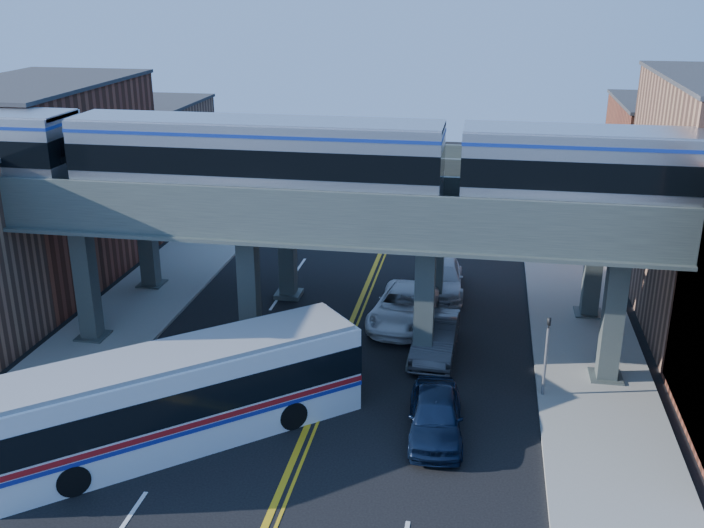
% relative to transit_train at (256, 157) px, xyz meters
% --- Properties ---
extents(ground, '(120.00, 120.00, 0.00)m').
position_rel_transit_train_xyz_m(ground, '(3.39, -8.00, -9.35)').
color(ground, black).
rests_on(ground, ground).
extents(sidewalk_west, '(5.00, 70.00, 0.16)m').
position_rel_transit_train_xyz_m(sidewalk_west, '(-8.11, 2.00, -9.27)').
color(sidewalk_west, gray).
rests_on(sidewalk_west, ground).
extents(sidewalk_east, '(5.00, 70.00, 0.16)m').
position_rel_transit_train_xyz_m(sidewalk_east, '(14.89, 2.00, -9.27)').
color(sidewalk_east, gray).
rests_on(sidewalk_east, ground).
extents(building_west_b, '(8.00, 14.00, 11.00)m').
position_rel_transit_train_xyz_m(building_west_b, '(-15.11, 8.00, -3.85)').
color(building_west_b, brown).
rests_on(building_west_b, ground).
extents(building_west_c, '(8.00, 10.00, 8.00)m').
position_rel_transit_train_xyz_m(building_west_c, '(-15.11, 21.00, -5.35)').
color(building_west_c, brown).
rests_on(building_west_c, ground).
extents(building_east_c, '(8.00, 10.00, 9.00)m').
position_rel_transit_train_xyz_m(building_east_c, '(21.89, 21.00, -4.85)').
color(building_east_c, brown).
rests_on(building_east_c, ground).
extents(elevated_viaduct_near, '(52.00, 3.60, 7.40)m').
position_rel_transit_train_xyz_m(elevated_viaduct_near, '(3.39, 0.00, -2.88)').
color(elevated_viaduct_near, '#3F4947').
rests_on(elevated_viaduct_near, ground).
extents(elevated_viaduct_far, '(52.00, 3.60, 7.40)m').
position_rel_transit_train_xyz_m(elevated_viaduct_far, '(3.39, 7.00, -2.88)').
color(elevated_viaduct_far, '#3F4947').
rests_on(elevated_viaduct_far, ground).
extents(transit_train, '(49.27, 3.09, 3.61)m').
position_rel_transit_train_xyz_m(transit_train, '(0.00, 0.00, 0.00)').
color(transit_train, black).
rests_on(transit_train, elevated_viaduct_near).
extents(stop_sign, '(0.76, 0.09, 2.63)m').
position_rel_transit_train_xyz_m(stop_sign, '(3.69, -5.00, -7.59)').
color(stop_sign, slate).
rests_on(stop_sign, ground).
extents(traffic_signal, '(0.15, 0.18, 4.10)m').
position_rel_transit_train_xyz_m(traffic_signal, '(12.59, -2.00, -7.05)').
color(traffic_signal, slate).
rests_on(traffic_signal, ground).
extents(transit_bus, '(12.53, 11.26, 3.56)m').
position_rel_transit_train_xyz_m(transit_bus, '(-0.98, -7.52, -7.52)').
color(transit_bus, white).
rests_on(transit_bus, ground).
extents(car_lane_a, '(2.40, 5.20, 1.72)m').
position_rel_transit_train_xyz_m(car_lane_a, '(8.36, -5.62, -8.49)').
color(car_lane_a, black).
rests_on(car_lane_a, ground).
extents(car_lane_b, '(2.04, 5.42, 1.77)m').
position_rel_transit_train_xyz_m(car_lane_b, '(7.87, 1.22, -8.47)').
color(car_lane_b, '#343437').
rests_on(car_lane_b, ground).
extents(car_lane_c, '(3.52, 6.49, 1.73)m').
position_rel_transit_train_xyz_m(car_lane_c, '(6.02, 4.55, -8.49)').
color(car_lane_c, silver).
rests_on(car_lane_c, ground).
extents(car_lane_d, '(2.70, 5.85, 1.65)m').
position_rel_transit_train_xyz_m(car_lane_d, '(7.65, 9.11, -8.52)').
color(car_lane_d, silver).
rests_on(car_lane_d, ground).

